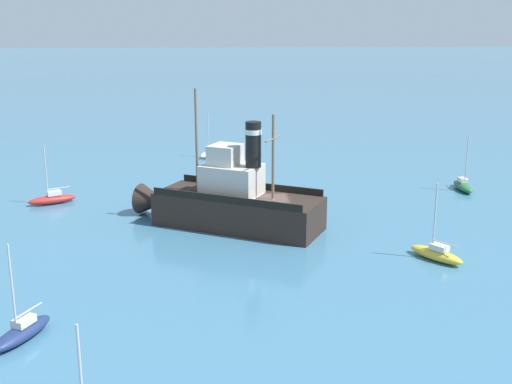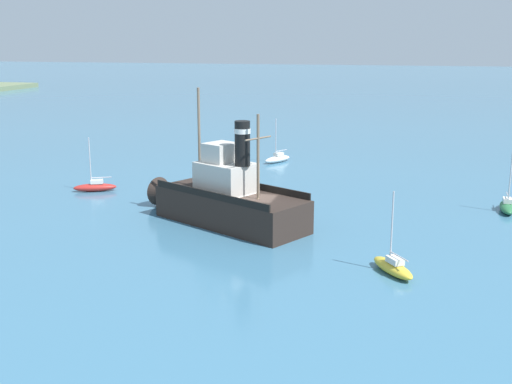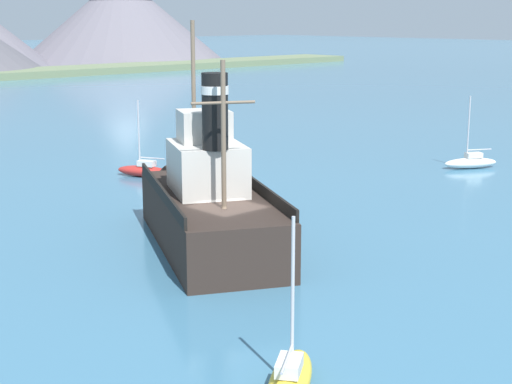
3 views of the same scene
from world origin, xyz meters
name	(u,v)px [view 2 (image 2 of 3)]	position (x,y,z in m)	size (l,w,h in m)	color
ground_plane	(257,230)	(0.00, 0.00, 0.00)	(600.00, 600.00, 0.00)	teal
old_tugboat	(225,199)	(1.20, 2.77, 1.83)	(9.67, 14.32, 9.90)	#2D231E
sailboat_yellow	(393,267)	(-6.48, -9.93, 0.43)	(3.73, 3.10, 4.90)	gold
sailboat_red	(95,187)	(7.97, 17.21, 0.43)	(2.60, 3.91, 4.90)	#B22823
sailboat_green	(507,206)	(10.00, -17.99, 0.43)	(3.83, 1.19, 4.90)	#286B3D
sailboat_white	(278,158)	(25.79, 4.38, 0.43)	(3.85, 2.84, 4.90)	white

